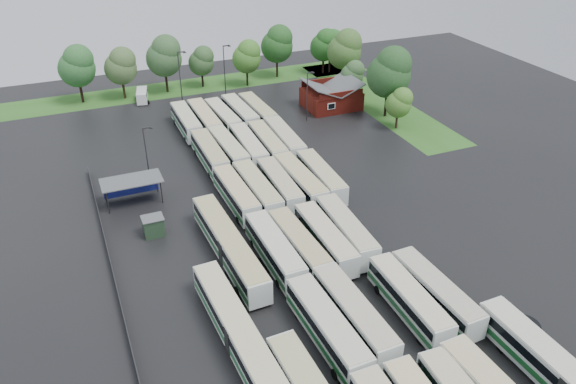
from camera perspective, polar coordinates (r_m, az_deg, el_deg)
name	(u,v)px	position (r m, az deg, el deg)	size (l,w,h in m)	color
ground	(312,260)	(67.43, 2.41, -6.93)	(160.00, 160.00, 0.00)	black
brick_building	(331,98)	(109.80, 4.41, 9.49)	(10.07, 8.60, 5.39)	maroon
wash_shed	(131,182)	(80.09, -15.64, 0.95)	(8.20, 4.20, 3.58)	#2D2D30
utility_hut	(153,226)	(72.94, -13.51, -3.39)	(2.70, 2.20, 2.62)	#1E3520
grass_strip_north	(192,86)	(122.89, -9.76, 10.52)	(80.00, 10.00, 0.01)	#2D621E
grass_strip_east	(375,100)	(115.15, 8.88, 9.23)	(10.00, 50.00, 0.01)	#2D621E
west_fence	(111,263)	(69.20, -17.58, -6.85)	(0.10, 50.00, 1.20)	#2D2D30
bus_r1c0	(327,328)	(56.01, 4.00, -13.58)	(3.15, 13.28, 3.68)	silver
bus_r1c1	(354,315)	(57.59, 6.70, -12.26)	(3.04, 13.23, 3.67)	silver
bus_r1c3	(409,300)	(60.31, 12.18, -10.65)	(2.88, 12.63, 3.50)	silver
bus_r1c4	(435,292)	(61.81, 14.75, -9.84)	(3.17, 12.79, 3.53)	silver
bus_r2c0	(275,250)	(65.68, -1.37, -5.89)	(2.85, 13.04, 3.63)	silver
bus_r2c1	(299,245)	(66.58, 1.09, -5.38)	(3.09, 12.76, 3.53)	silver
bus_r2c2	(325,239)	(67.68, 3.79, -4.76)	(2.88, 12.86, 3.57)	silver
bus_r2c3	(346,231)	(69.27, 5.91, -3.92)	(3.39, 13.17, 3.63)	silver
bus_r3c0	(236,194)	(76.72, -5.28, -0.25)	(2.93, 12.65, 3.51)	silver
bus_r3c1	(257,190)	(77.39, -3.13, 0.20)	(2.93, 13.11, 3.64)	silver
bus_r3c2	(280,185)	(78.56, -0.86, 0.68)	(3.04, 12.63, 3.49)	silver
bus_r3c3	(300,181)	(79.41, 1.20, 1.10)	(3.02, 13.24, 3.67)	silver
bus_r3c4	(321,177)	(80.76, 3.36, 1.53)	(3.18, 12.87, 3.56)	silver
bus_r4c0	(210,154)	(88.07, -7.96, 3.88)	(2.81, 12.96, 3.60)	silver
bus_r4c1	(228,149)	(89.10, -6.09, 4.33)	(3.08, 12.94, 3.58)	silver
bus_r4c2	(248,147)	(89.63, -4.05, 4.59)	(3.14, 12.95, 3.58)	silver
bus_r4c3	(267,144)	(90.64, -2.11, 4.94)	(3.13, 12.81, 3.54)	silver
bus_r4c4	(284,140)	(91.71, -0.37, 5.32)	(3.33, 13.22, 3.65)	silver
bus_r5c0	(186,122)	(100.26, -10.29, 7.05)	(2.78, 12.79, 3.56)	silver
bus_r5c1	(205,119)	(100.69, -8.47, 7.34)	(2.89, 13.13, 3.65)	silver
bus_r5c2	(223,117)	(101.25, -6.64, 7.56)	(3.24, 12.68, 3.50)	silver
bus_r5c3	(240,113)	(102.59, -4.91, 7.99)	(3.16, 12.92, 3.57)	silver
bus_r5c4	(257,111)	(103.32, -3.13, 8.21)	(3.09, 12.78, 3.54)	silver
artic_bus_west_b	(229,246)	(66.60, -6.02, -5.45)	(3.50, 19.86, 3.67)	silver
artic_bus_west_c	(237,330)	(55.91, -5.24, -13.83)	(3.57, 19.21, 3.55)	silver
artic_bus_east	(565,380)	(56.87, 26.33, -16.78)	(3.18, 19.48, 3.60)	silver
minibus	(142,95)	(116.29, -14.60, 9.50)	(3.01, 5.60, 2.32)	silver
tree_north_0	(77,66)	(117.29, -20.62, 11.93)	(7.00, 7.00, 11.59)	black
tree_north_1	(121,66)	(117.11, -16.58, 12.21)	(6.33, 6.33, 10.48)	#312214
tree_north_2	(165,56)	(118.32, -12.42, 13.38)	(7.17, 7.17, 11.87)	black
tree_north_3	(202,61)	(120.66, -8.73, 13.06)	(5.28, 5.28, 8.75)	black
tree_north_4	(247,56)	(120.06, -4.15, 13.59)	(5.95, 5.95, 9.85)	black
tree_north_5	(278,44)	(125.01, -1.05, 14.84)	(6.93, 6.93, 11.48)	black
tree_north_6	(325,45)	(127.85, 3.75, 14.70)	(6.06, 6.06, 10.03)	black
tree_east_0	(400,102)	(100.95, 11.28, 8.92)	(4.64, 4.61, 7.63)	#342016
tree_east_1	(390,72)	(104.77, 10.35, 11.92)	(8.01, 8.01, 13.26)	black
tree_east_2	(353,74)	(114.20, 6.62, 11.85)	(4.66, 4.65, 7.70)	black
tree_east_3	(345,49)	(120.86, 5.86, 14.27)	(7.16, 7.16, 11.86)	#311D10
tree_east_4	(331,45)	(128.83, 4.39, 14.70)	(5.85, 5.85, 9.68)	black
lamp_post_ne	(308,93)	(102.27, 2.02, 10.02)	(1.41, 0.27, 9.14)	#2D2D30
lamp_post_nw	(147,153)	(82.27, -14.12, 3.87)	(1.43, 0.28, 9.27)	#2D2D30
lamp_post_back_w	(181,76)	(109.67, -10.85, 11.51)	(1.69, 0.33, 10.96)	#2D2D30
lamp_post_back_e	(225,67)	(114.23, -6.42, 12.46)	(1.61, 0.31, 10.45)	#2D2D30
puddle_1	(483,369)	(57.96, 19.17, -16.62)	(2.94, 2.94, 0.01)	black
puddle_2	(247,270)	(66.02, -4.15, -7.93)	(5.34, 5.34, 0.01)	black
puddle_3	(357,243)	(70.65, 7.06, -5.20)	(3.53, 3.53, 0.01)	black
puddle_4	(525,324)	(63.93, 22.93, -12.29)	(3.21, 3.21, 0.01)	black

